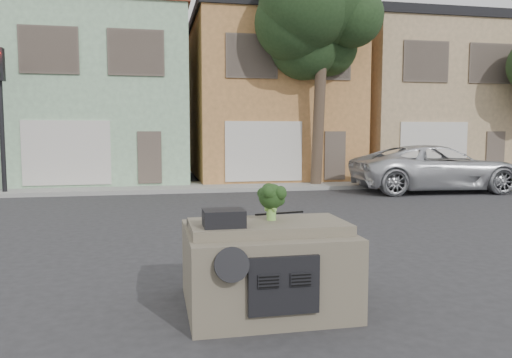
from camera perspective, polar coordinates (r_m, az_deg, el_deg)
name	(u,v)px	position (r m, az deg, el deg)	size (l,w,h in m)	color
ground_plane	(230,251)	(9.44, -2.94, -8.23)	(120.00, 120.00, 0.00)	#303033
sidewalk	(190,187)	(19.74, -7.51, -0.89)	(40.00, 3.00, 0.15)	gray
townhouse_mint	(105,97)	(23.72, -16.89, 8.92)	(7.20, 8.20, 7.55)	#99C29A
townhouse_tan	(267,99)	(24.22, 1.29, 9.07)	(7.20, 8.20, 7.55)	#BB8148
townhouse_beige	(411,101)	(26.90, 17.25, 8.47)	(7.20, 8.20, 7.55)	tan
silver_pickup	(436,191)	(19.95, 19.83, -1.32)	(2.88, 6.25, 1.74)	silver
traffic_signal	(1,122)	(19.27, -27.15, 5.78)	(0.40, 0.40, 5.10)	black
tree_near	(319,80)	(20.02, 7.19, 11.17)	(4.40, 4.00, 8.50)	#1F351A
car_dashboard	(265,263)	(6.44, 1.08, -9.57)	(2.00, 1.80, 1.12)	#685F4D
instrument_hump	(224,218)	(5.86, -3.71, -4.47)	(0.48, 0.38, 0.20)	black
wiper_arm	(280,213)	(6.75, 2.71, -3.93)	(0.70, 0.03, 0.02)	black
broccoli	(271,201)	(6.25, 1.76, -2.58)	(0.39, 0.39, 0.47)	black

